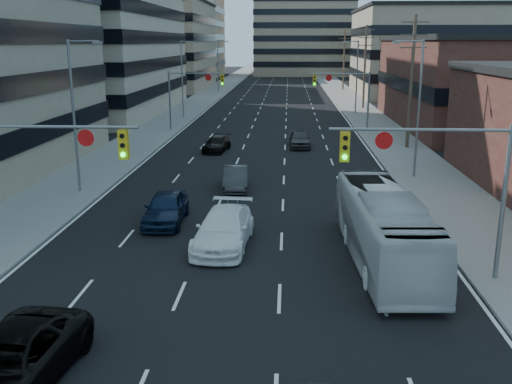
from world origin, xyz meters
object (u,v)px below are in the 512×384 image
object	(u,v)px
black_pickup	(10,362)
sedan_blue	(166,208)
transit_bus	(384,228)
white_van	(224,229)

from	to	relation	value
black_pickup	sedan_blue	xyz separation A→B (m)	(1.11, 14.30, 0.03)
black_pickup	transit_bus	distance (m)	14.75
transit_bus	black_pickup	bearing A→B (deg)	-142.30
transit_bus	sedan_blue	world-z (taller)	transit_bus
sedan_blue	white_van	bearing A→B (deg)	-45.58
white_van	sedan_blue	size ratio (longest dim) A/B	1.19
transit_bus	sedan_blue	distance (m)	11.11
sedan_blue	black_pickup	bearing A→B (deg)	-95.74
white_van	sedan_blue	xyz separation A→B (m)	(-3.29, 3.20, -0.01)
transit_bus	sedan_blue	xyz separation A→B (m)	(-10.05, 4.68, -0.69)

